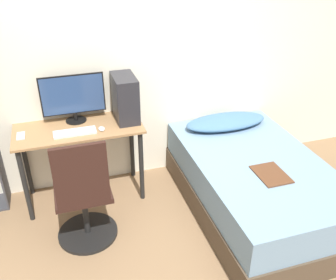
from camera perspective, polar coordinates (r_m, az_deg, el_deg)
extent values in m
plane|color=#846647|center=(3.12, -2.37, -18.51)|extent=(14.00, 14.00, 0.00)
cube|color=silver|center=(3.58, -8.65, 11.73)|extent=(8.00, 0.05, 2.50)
cube|color=#997047|center=(3.47, -13.49, 1.69)|extent=(1.14, 0.51, 0.02)
cylinder|color=black|center=(3.50, -20.92, -6.59)|extent=(0.04, 0.04, 0.74)
cylinder|color=black|center=(3.54, -4.08, -4.02)|extent=(0.04, 0.04, 0.74)
cylinder|color=black|center=(3.85, -20.82, -3.12)|extent=(0.04, 0.04, 0.74)
cylinder|color=black|center=(3.89, -5.54, -0.82)|extent=(0.04, 0.04, 0.74)
cylinder|color=black|center=(3.42, -12.06, -13.62)|extent=(0.51, 0.51, 0.03)
cylinder|color=black|center=(3.28, -12.48, -10.70)|extent=(0.05, 0.05, 0.42)
cube|color=black|center=(3.13, -12.93, -7.44)|extent=(0.44, 0.44, 0.04)
cube|color=black|center=(2.81, -13.10, -5.34)|extent=(0.40, 0.04, 0.51)
cube|color=#4C3D2D|center=(3.64, 12.78, -8.57)|extent=(1.12, 1.86, 0.25)
cube|color=#708EA8|center=(3.48, 13.27, -5.01)|extent=(1.09, 1.82, 0.30)
ellipsoid|color=teal|center=(3.88, 8.81, 2.79)|extent=(0.85, 0.36, 0.11)
cube|color=#56331E|center=(3.22, 15.43, -5.05)|extent=(0.24, 0.32, 0.01)
cylinder|color=black|center=(3.59, -13.81, 2.94)|extent=(0.19, 0.19, 0.01)
cylinder|color=black|center=(3.58, -13.89, 3.57)|extent=(0.04, 0.04, 0.08)
cube|color=black|center=(3.50, -14.31, 6.73)|extent=(0.57, 0.01, 0.37)
cube|color=navy|center=(3.49, -14.30, 6.68)|extent=(0.55, 0.01, 0.35)
cube|color=silver|center=(3.37, -14.00, 1.14)|extent=(0.37, 0.13, 0.02)
cube|color=#232328|center=(3.47, -6.56, 6.37)|extent=(0.20, 0.37, 0.42)
ellipsoid|color=silver|center=(3.38, -10.08, 1.72)|extent=(0.06, 0.09, 0.02)
cube|color=#B7B7BC|center=(3.46, -21.53, 0.59)|extent=(0.07, 0.14, 0.01)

